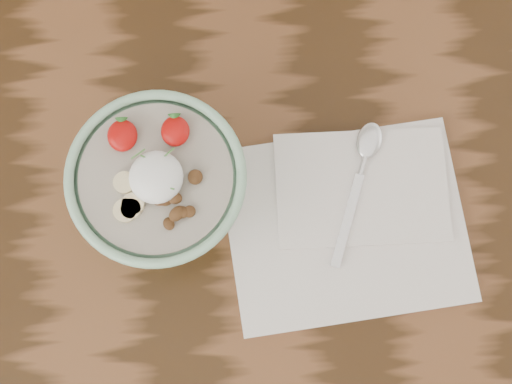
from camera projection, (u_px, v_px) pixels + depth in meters
table at (342, 272)px, 91.00cm from camera, size 160.00×90.00×75.00cm
breakfast_bowl at (160, 185)px, 77.20cm from camera, size 18.95×18.95×12.83cm
napkin at (349, 217)px, 82.28cm from camera, size 28.98×24.27×1.67cm
spoon at (364, 160)px, 82.26cm from camera, size 7.89×17.20×0.92cm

